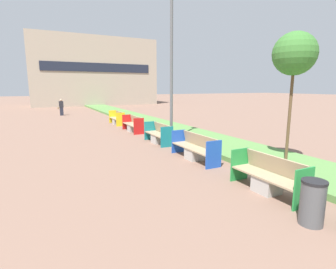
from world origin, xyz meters
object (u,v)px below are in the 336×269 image
Objects in this scene: bench_green_frame at (268,178)px; bench_red_frame at (133,126)px; litter_bin at (312,203)px; street_lamp_post at (171,59)px; bench_teal_frame at (159,136)px; sapling_tree_near at (295,54)px; bench_blue_frame at (195,150)px; pedestrian_walking at (61,107)px; bench_yellow_frame at (117,119)px.

bench_green_frame is 10.44m from bench_red_frame.
bench_green_frame is 1.64m from litter_bin.
street_lamp_post is (1.11, 8.15, 3.50)m from litter_bin.
bench_teal_frame is 6.73m from sapling_tree_near.
litter_bin is (-0.50, -5.05, 0.08)m from bench_blue_frame.
sapling_tree_near is (1.82, -5.15, -0.23)m from street_lamp_post.
bench_red_frame is 9.91m from sapling_tree_near.
bench_green_frame is at bearing -82.14° from pedestrian_walking.
bench_teal_frame is 3.65m from street_lamp_post.
bench_teal_frame reaches higher than litter_bin.
bench_yellow_frame is at bearing 90.04° from bench_red_frame.
bench_blue_frame and bench_red_frame have the same top height.
bench_green_frame is 2.30× the size of litter_bin.
street_lamp_post is 4.59× the size of pedestrian_walking.
bench_blue_frame is at bearing -101.09° from street_lamp_post.
bench_teal_frame and bench_red_frame have the same top height.
bench_blue_frame reaches higher than litter_bin.
sapling_tree_near reaches higher than bench_red_frame.
street_lamp_post is 5.47m from sapling_tree_near.
bench_blue_frame is at bearing -89.98° from bench_red_frame.
bench_green_frame is at bearing -90.01° from bench_red_frame.
pedestrian_walking is at bearing 103.26° from street_lamp_post.
street_lamp_post is at bearing 82.24° from litter_bin.
pedestrian_walking is at bearing 101.21° from bench_teal_frame.
bench_yellow_frame is (-0.00, 3.48, -0.01)m from bench_red_frame.
street_lamp_post reaches higher than bench_yellow_frame.
bench_teal_frame is 0.91× the size of bench_red_frame.
bench_red_frame is at bearing -75.37° from pedestrian_walking.
bench_red_frame is (-0.00, 6.96, -0.01)m from bench_blue_frame.
sapling_tree_near is 2.85× the size of pedestrian_walking.
pedestrian_walking reaches higher than bench_blue_frame.
bench_teal_frame and bench_yellow_frame have the same top height.
bench_green_frame is at bearing -90.07° from bench_blue_frame.
bench_blue_frame is 0.55× the size of sapling_tree_near.
bench_red_frame is 1.42× the size of pedestrian_walking.
bench_red_frame is 2.42× the size of litter_bin.
sapling_tree_near is (2.43, -12.49, 3.36)m from bench_yellow_frame.
sapling_tree_near reaches higher than bench_yellow_frame.
street_lamp_post is (0.61, -3.85, 3.58)m from bench_red_frame.
sapling_tree_near reaches higher than pedestrian_walking.
bench_yellow_frame is at bearing 94.78° from street_lamp_post.
pedestrian_walking is (-3.06, 11.72, 0.41)m from bench_red_frame.
bench_teal_frame is 1.29× the size of pedestrian_walking.
bench_yellow_frame is (-0.00, 13.92, -0.00)m from bench_green_frame.
street_lamp_post is (0.61, 3.10, 3.58)m from bench_blue_frame.
litter_bin is 0.21× the size of sapling_tree_near.
bench_green_frame and bench_teal_frame have the same top height.
sapling_tree_near is (2.93, 3.00, 3.26)m from litter_bin.
bench_teal_frame is 15.73m from pedestrian_walking.
sapling_tree_near is 21.65m from pedestrian_walking.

